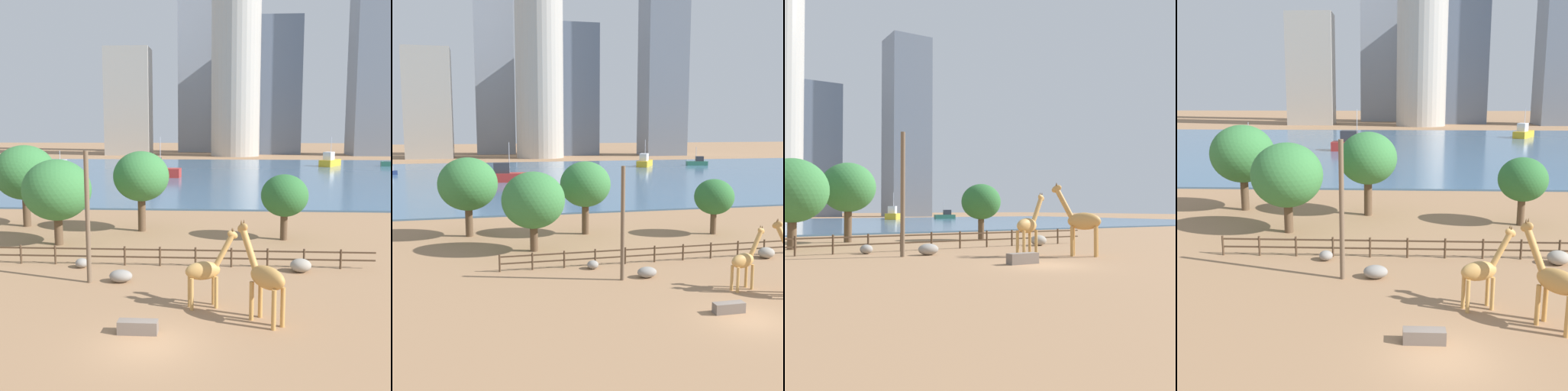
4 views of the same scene
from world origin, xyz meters
The scene contains 21 objects.
ground_plane centered at (0.00, 80.00, 0.00)m, with size 400.00×400.00×0.00m, color #9E7551.
harbor_water centered at (0.00, 77.00, 0.10)m, with size 180.00×86.00×0.20m, color #476B8C.
giraffe_companion centered at (2.26, 4.59, 1.95)m, with size 2.87×1.31×4.11m.
utility_pole centered at (-4.85, 8.23, 3.94)m, with size 0.28×0.28×7.88m, color brown.
boulder_near_fence centered at (8.10, 11.14, 0.43)m, with size 1.34×1.15×0.86m, color gray.
boulder_by_pole centered at (-6.21, 11.29, 0.31)m, with size 0.85×0.83×0.62m, color gray.
boulder_small centered at (-2.99, 8.41, 0.37)m, with size 1.39×0.99×0.75m, color gray.
feeding_trough centered at (-0.67, 1.14, 0.30)m, with size 1.80×0.60×0.60m, color #72665B.
enclosure_fence centered at (-0.44, 12.00, 0.77)m, with size 26.12×0.14×1.30m.
tree_left_large centered at (-15.30, 24.49, 5.03)m, with size 5.62×5.62×7.60m.
tree_center_broad centered at (-9.87, 17.49, 4.35)m, with size 5.32×5.32×6.77m.
tree_right_tall centered at (8.09, 20.29, 3.65)m, with size 3.85×3.85×5.42m.
tree_left_small centered at (-4.18, 23.05, 4.88)m, with size 4.93×4.93×7.15m.
boat_sailboat centered at (42.89, 97.57, 1.03)m, with size 5.76×2.99×4.94m.
boat_tug centered at (27.97, 97.41, 1.35)m, with size 6.32×8.01×6.91m.
boat_barge centered at (-9.18, 69.23, 1.42)m, with size 8.35×3.50×7.35m.
skyline_tower_needle centered at (6.62, 142.67, 46.45)m, with size 15.84×15.84×92.90m, color #B7B2A8.
skyline_block_central centered at (-29.42, 147.18, 17.80)m, with size 14.86×10.57×35.60m, color #ADA89E.
skyline_tower_glass centered at (52.49, 148.78, 33.04)m, with size 14.88×13.10×66.08m, color slate.
skyline_block_left centered at (22.17, 155.01, 23.31)m, with size 14.04×9.72×46.61m, color slate.
skyline_block_right centered at (-7.12, 169.22, 37.91)m, with size 14.34×9.93×75.82m, color #939EAD.
Camera 2 is at (-14.35, -23.03, 10.49)m, focal length 45.00 mm.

